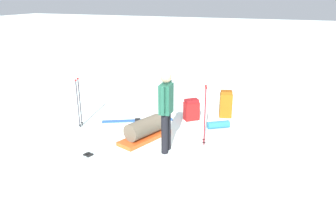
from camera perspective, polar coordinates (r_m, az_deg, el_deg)
ground_plane at (r=7.49m, az=0.00°, el=-5.05°), size 80.00×80.00×0.00m
skier_standing at (r=6.63m, az=-0.34°, el=0.51°), size 0.57×0.25×1.70m
ski_pair_near at (r=6.98m, az=-13.59°, el=-7.49°), size 1.76×0.72×0.05m
ski_pair_far at (r=8.63m, az=-5.27°, el=-1.64°), size 0.99×1.70×0.05m
backpack_large_dark at (r=8.62m, az=4.06°, el=0.21°), size 0.43×0.44×0.56m
backpack_bright at (r=8.90m, az=9.95°, el=1.16°), size 0.33×0.38×0.72m
ski_poles_planted_near at (r=8.32m, az=-15.17°, el=1.83°), size 0.22×0.11×1.22m
ski_poles_planted_far at (r=7.10m, az=6.41°, el=-0.23°), size 0.22×0.12×1.32m
gear_sled at (r=7.47m, az=-4.05°, el=-3.29°), size 1.40×0.86×0.49m
sleeping_mat_rolled at (r=8.21m, az=8.69°, el=-2.34°), size 0.46×0.56×0.18m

